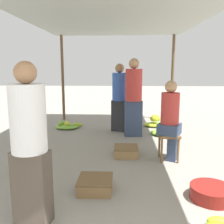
% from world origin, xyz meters
% --- Properties ---
extents(canopy_post_back_left, '(0.08, 0.08, 2.49)m').
position_xyz_m(canopy_post_back_left, '(-1.61, 5.92, 1.24)').
color(canopy_post_back_left, brown).
rests_on(canopy_post_back_left, ground).
extents(canopy_post_back_right, '(0.08, 0.08, 2.49)m').
position_xyz_m(canopy_post_back_right, '(1.61, 5.92, 1.24)').
color(canopy_post_back_right, brown).
rests_on(canopy_post_back_right, ground).
extents(canopy_tarp, '(3.62, 6.02, 0.04)m').
position_xyz_m(canopy_tarp, '(0.00, 3.11, 2.51)').
color(canopy_tarp, '#9EA399').
rests_on(canopy_tarp, canopy_post_front_left).
extents(vendor_foreground, '(0.41, 0.41, 1.63)m').
position_xyz_m(vendor_foreground, '(-0.74, 0.84, 0.84)').
color(vendor_foreground, '#4C4238').
rests_on(vendor_foreground, ground).
extents(stool, '(0.34, 0.34, 0.46)m').
position_xyz_m(stool, '(0.95, 2.65, 0.37)').
color(stool, brown).
rests_on(stool, ground).
extents(vendor_seated, '(0.46, 0.46, 1.36)m').
position_xyz_m(vendor_seated, '(0.97, 2.65, 0.71)').
color(vendor_seated, '#384766').
rests_on(vendor_seated, ground).
extents(basin_black, '(0.51, 0.51, 0.16)m').
position_xyz_m(basin_black, '(1.24, 1.36, 0.08)').
color(basin_black, maroon).
rests_on(basin_black, ground).
extents(banana_pile_left_0, '(0.53, 0.59, 0.24)m').
position_xyz_m(banana_pile_left_0, '(-1.28, 2.05, 0.08)').
color(banana_pile_left_0, '#AAC82E').
rests_on(banana_pile_left_0, ground).
extents(banana_pile_left_1, '(0.73, 0.55, 0.19)m').
position_xyz_m(banana_pile_left_1, '(-1.29, 4.83, 0.07)').
color(banana_pile_left_1, '#89BB34').
rests_on(banana_pile_left_1, ground).
extents(banana_pile_right_0, '(0.58, 0.57, 0.18)m').
position_xyz_m(banana_pile_right_0, '(1.12, 4.26, 0.06)').
color(banana_pile_right_0, '#AECA2D').
rests_on(banana_pile_right_0, ground).
extents(banana_pile_right_1, '(0.52, 0.46, 0.32)m').
position_xyz_m(banana_pile_right_1, '(1.03, 5.12, 0.11)').
color(banana_pile_right_1, '#81B835').
rests_on(banana_pile_right_1, ground).
extents(crate_near, '(0.43, 0.43, 0.17)m').
position_xyz_m(crate_near, '(0.24, 2.83, 0.08)').
color(crate_near, '#9E7A4C').
rests_on(crate_near, ground).
extents(crate_mid, '(0.44, 0.44, 0.17)m').
position_xyz_m(crate_mid, '(-0.18, 1.52, 0.08)').
color(crate_mid, olive).
rests_on(crate_mid, ground).
extents(shopper_walking_mid, '(0.41, 0.40, 1.77)m').
position_xyz_m(shopper_walking_mid, '(0.42, 4.16, 0.92)').
color(shopper_walking_mid, '#384766').
rests_on(shopper_walking_mid, ground).
extents(shopper_walking_far, '(0.43, 0.43, 1.66)m').
position_xyz_m(shopper_walking_far, '(0.09, 4.61, 0.86)').
color(shopper_walking_far, '#2D2D33').
rests_on(shopper_walking_far, ground).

